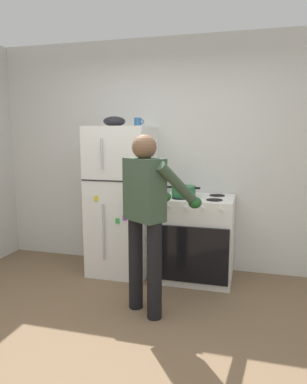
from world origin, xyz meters
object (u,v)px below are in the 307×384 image
(red_pot, at_px, (184,191))
(coffee_mug, at_px, (138,122))
(stove_range, at_px, (198,238))
(mixing_bowl, at_px, (114,121))
(person_cook, at_px, (148,208))
(refrigerator, at_px, (122,200))

(red_pot, relative_size, coffee_mug, 3.19)
(stove_range, bearing_deg, mixing_bowl, 179.39)
(stove_range, bearing_deg, red_pot, -166.08)
(stove_range, xyz_separation_m, person_cook, (-0.32, -0.88, 0.50))
(person_cook, relative_size, coffee_mug, 14.28)
(person_cook, xyz_separation_m, coffee_mug, (-0.39, 0.94, 0.78))
(stove_range, xyz_separation_m, coffee_mug, (-0.71, 0.06, 1.27))
(coffee_mug, bearing_deg, person_cook, -67.63)
(person_cook, bearing_deg, red_pot, 79.12)
(stove_range, relative_size, person_cook, 0.58)
(red_pot, bearing_deg, person_cook, -100.88)
(red_pot, bearing_deg, stove_range, 13.92)
(coffee_mug, bearing_deg, refrigerator, -164.60)
(refrigerator, height_order, coffee_mug, coffee_mug)
(person_cook, distance_m, mixing_bowl, 1.35)
(person_cook, distance_m, red_pot, 0.85)
(coffee_mug, distance_m, mixing_bowl, 0.27)
(refrigerator, relative_size, coffee_mug, 15.06)
(refrigerator, distance_m, red_pot, 0.74)
(stove_range, distance_m, mixing_bowl, 1.61)
(stove_range, relative_size, coffee_mug, 8.30)
(stove_range, height_order, red_pot, red_pot)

